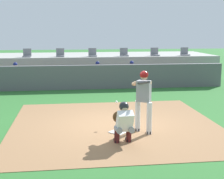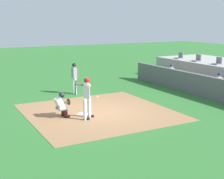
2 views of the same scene
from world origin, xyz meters
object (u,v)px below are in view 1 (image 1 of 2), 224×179
dugout_player_0 (15,75)px  stadium_seat_3 (93,54)px  stadium_seat_2 (60,54)px  batter_at_plate (143,98)px  stadium_seat_5 (155,53)px  home_plate (119,132)px  stadium_seat_4 (124,54)px  dugout_player_1 (98,73)px  stadium_seat_1 (27,55)px  dugout_player_2 (132,73)px  catcher_crouched (124,121)px  stadium_seat_6 (185,53)px

dugout_player_0 → stadium_seat_3: size_ratio=2.71×
dugout_player_0 → stadium_seat_2: 3.15m
batter_at_plate → stadium_seat_5: (3.02, 10.26, 0.50)m
home_plate → batter_at_plate: (0.69, -0.08, 1.01)m
dugout_player_0 → stadium_seat_4: size_ratio=2.71×
batter_at_plate → dugout_player_0: (-4.79, 8.23, -0.36)m
dugout_player_1 → stadium_seat_5: bearing=29.5°
dugout_player_1 → batter_at_plate: bearing=-86.0°
stadium_seat_1 → stadium_seat_3: (3.71, 0.00, 0.00)m
stadium_seat_5 → batter_at_plate: bearing=-106.4°
stadium_seat_1 → stadium_seat_2: bearing=0.0°
dugout_player_2 → stadium_seat_4: (-0.09, 2.03, 0.86)m
batter_at_plate → catcher_crouched: 1.20m
dugout_player_0 → stadium_seat_4: 6.35m
stadium_seat_3 → dugout_player_1: bearing=-86.6°
dugout_player_1 → stadium_seat_4: (1.74, 2.03, 0.86)m
stadium_seat_4 → stadium_seat_1: bearing=180.0°
dugout_player_2 → stadium_seat_1: 6.08m
stadium_seat_2 → dugout_player_1: bearing=-45.8°
home_plate → batter_at_plate: bearing=-6.8°
dugout_player_1 → stadium_seat_5: size_ratio=2.71×
home_plate → dugout_player_1: bearing=89.2°
dugout_player_0 → stadium_seat_3: 4.65m
dugout_player_1 → stadium_seat_6: size_ratio=2.71×
stadium_seat_6 → stadium_seat_1: bearing=180.0°
dugout_player_2 → stadium_seat_2: (-3.81, 2.03, 0.86)m
batter_at_plate → dugout_player_1: size_ratio=1.39×
stadium_seat_1 → stadium_seat_5: 7.43m
dugout_player_1 → stadium_seat_3: (-0.12, 2.03, 0.86)m
catcher_crouched → stadium_seat_2: stadium_seat_2 is taller
batter_at_plate → stadium_seat_4: bearing=83.5°
dugout_player_1 → catcher_crouched: bearing=-90.9°
stadium_seat_5 → dugout_player_2: bearing=-130.9°
dugout_player_0 → stadium_seat_1: (0.38, 2.03, 0.86)m
home_plate → stadium_seat_5: size_ratio=0.92×
dugout_player_1 → stadium_seat_3: bearing=93.4°
batter_at_plate → stadium_seat_3: size_ratio=3.76×
stadium_seat_6 → dugout_player_0: bearing=-168.1°
batter_at_plate → stadium_seat_5: size_ratio=3.76×
dugout_player_0 → stadium_seat_6: stadium_seat_6 is taller
stadium_seat_1 → stadium_seat_3: same height
stadium_seat_5 → stadium_seat_4: bearing=180.0°
dugout_player_0 → stadium_seat_2: (2.24, 2.03, 0.86)m
home_plate → dugout_player_2: (1.95, 8.14, 0.65)m
stadium_seat_3 → stadium_seat_4: 1.86m
batter_at_plate → stadium_seat_1: stadium_seat_1 is taller
catcher_crouched → stadium_seat_6: size_ratio=4.28×
catcher_crouched → stadium_seat_4: (1.88, 11.13, 0.93)m
stadium_seat_3 → stadium_seat_1: bearing=180.0°
dugout_player_0 → dugout_player_1: 4.22m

